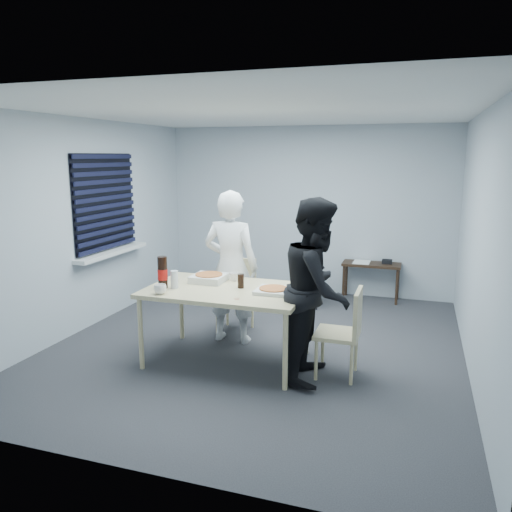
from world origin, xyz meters
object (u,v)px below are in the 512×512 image
(dining_table, at_px, (226,294))
(backpack, at_px, (310,262))
(chair_far, at_px, (237,289))
(mug_a, at_px, (160,289))
(person_black, at_px, (317,290))
(soda_bottle, at_px, (163,273))
(side_table, at_px, (371,268))
(chair_right, at_px, (346,327))
(person_white, at_px, (231,267))
(stool, at_px, (310,283))
(mug_b, at_px, (234,277))

(dining_table, distance_m, backpack, 2.21)
(dining_table, height_order, chair_far, chair_far)
(dining_table, bearing_deg, mug_a, -143.85)
(person_black, xyz_separation_m, soda_bottle, (-1.60, -0.10, 0.07))
(side_table, bearing_deg, mug_a, -118.90)
(chair_right, xyz_separation_m, backpack, (-0.82, 2.17, 0.15))
(chair_right, height_order, soda_bottle, soda_bottle)
(backpack, xyz_separation_m, soda_bottle, (-1.06, -2.35, 0.29))
(dining_table, distance_m, person_white, 0.63)
(dining_table, relative_size, chair_right, 1.84)
(soda_bottle, bearing_deg, mug_a, -68.22)
(chair_far, distance_m, mug_a, 1.46)
(chair_right, height_order, backpack, chair_right)
(stool, relative_size, backpack, 1.11)
(backpack, relative_size, soda_bottle, 1.26)
(person_white, distance_m, person_black, 1.32)
(backpack, relative_size, mug_b, 4.17)
(dining_table, xyz_separation_m, side_table, (1.22, 2.81, -0.25))
(backpack, height_order, mug_a, mug_a)
(mug_b, bearing_deg, chair_far, 107.40)
(person_black, relative_size, stool, 3.83)
(side_table, distance_m, mug_b, 2.81)
(backpack, bearing_deg, mug_b, -110.21)
(chair_right, distance_m, mug_a, 1.87)
(chair_far, xyz_separation_m, mug_b, (0.21, -0.66, 0.33))
(dining_table, distance_m, stool, 2.26)
(side_table, xyz_separation_m, mug_a, (-1.77, -3.21, 0.36))
(chair_far, distance_m, chair_right, 1.79)
(backpack, distance_m, mug_b, 1.91)
(chair_right, bearing_deg, stool, 110.60)
(chair_far, height_order, stool, chair_far)
(person_black, distance_m, backpack, 2.32)
(side_table, height_order, mug_a, mug_a)
(person_white, distance_m, mug_a, 1.06)
(mug_a, xyz_separation_m, soda_bottle, (-0.09, 0.22, 0.11))
(chair_right, xyz_separation_m, mug_a, (-1.79, -0.40, 0.33))
(dining_table, xyz_separation_m, person_black, (0.96, -0.08, 0.15))
(chair_right, bearing_deg, soda_bottle, -174.47)
(side_table, relative_size, mug_a, 6.94)
(backpack, bearing_deg, stool, 83.90)
(stool, height_order, backpack, backpack)
(mug_b, bearing_deg, person_white, 117.15)
(stool, bearing_deg, soda_bottle, -114.19)
(dining_table, height_order, person_black, person_black)
(soda_bottle, bearing_deg, person_black, 3.68)
(stool, height_order, soda_bottle, soda_bottle)
(side_table, relative_size, soda_bottle, 2.58)
(mug_b, bearing_deg, person_black, -21.83)
(person_white, xyz_separation_m, stool, (0.60, 1.60, -0.53))
(chair_far, xyz_separation_m, stool, (0.67, 1.20, -0.16))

